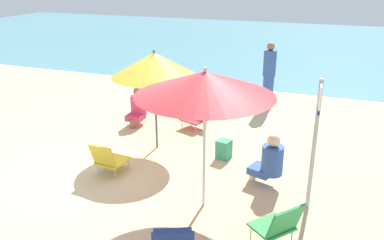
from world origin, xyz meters
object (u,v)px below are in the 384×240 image
(person_a, at_px, (138,107))
(beach_bag, at_px, (224,149))
(person_b, at_px, (269,75))
(umbrella_red, at_px, (205,84))
(person_c, at_px, (270,160))
(beach_chair_b, at_px, (108,159))
(beach_chair_c, at_px, (198,114))
(umbrella_orange, at_px, (154,65))
(warning_sign, at_px, (316,125))
(beach_chair_a, at_px, (278,224))

(person_a, height_order, beach_bag, person_a)
(person_b, xyz_separation_m, beach_bag, (-0.21, -3.24, -0.64))
(umbrella_red, height_order, person_c, umbrella_red)
(beach_chair_b, bearing_deg, umbrella_red, -95.45)
(beach_chair_b, bearing_deg, beach_chair_c, -9.07)
(beach_chair_b, distance_m, person_b, 4.93)
(umbrella_red, xyz_separation_m, person_b, (0.04, 4.88, -1.05))
(umbrella_red, height_order, person_a, umbrella_red)
(person_c, bearing_deg, umbrella_orange, 1.14)
(person_b, bearing_deg, umbrella_red, 167.84)
(beach_chair_b, xyz_separation_m, person_a, (-0.66, 2.34, 0.11))
(person_a, bearing_deg, warning_sign, 59.13)
(person_a, distance_m, person_b, 3.37)
(person_b, height_order, person_c, person_b)
(warning_sign, bearing_deg, beach_chair_a, -107.14)
(person_a, bearing_deg, beach_bag, 64.02)
(umbrella_orange, bearing_deg, umbrella_red, -47.13)
(beach_bag, bearing_deg, person_c, -37.15)
(person_c, bearing_deg, beach_chair_a, 122.81)
(umbrella_orange, relative_size, person_a, 2.27)
(warning_sign, bearing_deg, person_b, 104.34)
(umbrella_orange, relative_size, beach_chair_b, 3.10)
(beach_chair_c, height_order, warning_sign, warning_sign)
(person_a, xyz_separation_m, warning_sign, (3.93, -2.20, 0.89))
(beach_chair_b, distance_m, person_c, 2.67)
(umbrella_red, bearing_deg, person_a, 132.72)
(umbrella_red, bearing_deg, person_b, 89.48)
(umbrella_orange, height_order, beach_chair_a, umbrella_orange)
(umbrella_orange, relative_size, person_c, 2.11)
(beach_chair_b, relative_size, person_a, 0.73)
(beach_chair_a, distance_m, person_c, 1.59)
(beach_chair_c, height_order, person_b, person_b)
(umbrella_orange, xyz_separation_m, beach_bag, (1.37, -0.01, -1.47))
(beach_chair_a, height_order, person_c, person_c)
(person_a, relative_size, beach_bag, 2.38)
(umbrella_red, height_order, person_b, umbrella_red)
(beach_chair_b, bearing_deg, person_a, 20.95)
(beach_chair_a, relative_size, person_c, 0.77)
(beach_chair_a, xyz_separation_m, beach_chair_b, (-2.99, 0.97, -0.07))
(umbrella_orange, xyz_separation_m, person_b, (1.57, 3.23, -0.83))
(beach_chair_c, bearing_deg, warning_sign, 67.99)
(umbrella_orange, distance_m, beach_chair_b, 1.90)
(beach_chair_c, bearing_deg, beach_chair_b, 7.31)
(beach_chair_c, relative_size, person_c, 0.75)
(person_a, height_order, warning_sign, warning_sign)
(umbrella_red, bearing_deg, beach_chair_c, 111.22)
(umbrella_red, distance_m, person_a, 3.93)
(person_a, bearing_deg, beach_chair_c, 100.19)
(person_c, xyz_separation_m, warning_sign, (0.66, -0.43, 0.84))
(umbrella_orange, bearing_deg, beach_chair_b, -102.32)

